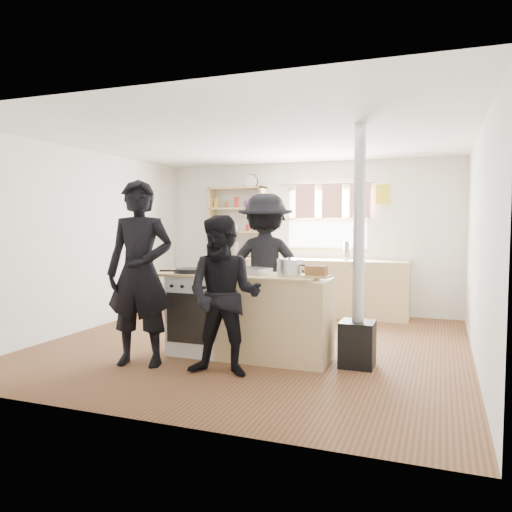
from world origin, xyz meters
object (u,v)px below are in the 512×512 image
Objects in this scene: person_near_left at (140,273)px; person_far at (265,266)px; cooking_island at (249,316)px; stockpot_counter at (289,267)px; thermos at (347,251)px; person_near_right at (224,296)px; stockpot_stove at (223,264)px; roast_tray at (253,271)px; flue_heater at (358,304)px; bread_board at (316,272)px; skillet_greens at (190,270)px.

person_near_left is 1.80m from person_far.
stockpot_counter is (0.47, -0.02, 0.56)m from cooking_island.
person_near_right is at bearing -99.37° from thermos.
person_near_right reaches higher than stockpot_stove.
person_near_right reaches higher than roast_tray.
stockpot_counter is 0.17× the size of person_near_right.
person_far is (-0.15, 1.63, 0.15)m from person_near_right.
person_far is (-0.72, -1.85, -0.11)m from thermos.
person_near_right is (-0.02, -0.73, -0.18)m from roast_tray.
thermos is at bearing 102.55° from flue_heater.
roast_tray is 0.74m from bread_board.
bread_board is at bearing -5.97° from roast_tray.
thermos is at bearing 78.02° from cooking_island.
flue_heater reaches higher than person_near_right.
thermos reaches higher than cooking_island.
stockpot_stove is (-0.45, 0.19, 0.04)m from roast_tray.
cooking_island is at bearing 84.60° from person_near_right.
person_far is (0.83, 1.60, -0.04)m from person_near_left.
cooking_island is at bearing -101.98° from thermos.
roast_tray is at bearing 84.49° from person_far.
thermos is 1.32× the size of stockpot_stove.
skillet_greens is 1.34× the size of bread_board.
bread_board is 0.19× the size of person_near_right.
stockpot_counter reaches higher than roast_tray.
person_near_left reaches higher than cooking_island.
cooking_island is 1.21m from flue_heater.
cooking_island is 0.79× the size of flue_heater.
person_far reaches higher than thermos.
flue_heater is 1.34× the size of person_far.
person_far is (0.28, 0.70, -0.07)m from stockpot_stove.
person_near_right is (-0.46, -0.68, -0.24)m from stockpot_counter.
stockpot_counter is 0.81m from flue_heater.
stockpot_stove is 1.21m from bread_board.
skillet_greens is at bearing 132.97° from person_near_right.
bread_board is 0.54m from flue_heater.
person_near_right is 1.64m from person_far.
thermos is 1.02× the size of stockpot_counter.
stockpot_stove is at bearing 157.08° from roast_tray.
person_near_right is at bearing -65.36° from stockpot_stove.
bread_board is 1.33m from person_far.
cooking_island is 9.27× the size of stockpot_stove.
cooking_island is 0.50m from roast_tray.
flue_heater reaches higher than stockpot_stove.
person_far is at bearing 62.50° from skillet_greens.
stockpot_stove is 1.05m from person_near_left.
bread_board is at bearing 116.86° from person_far.
flue_heater is at bearing 5.74° from stockpot_counter.
flue_heater is 2.30m from person_near_left.
skillet_greens is at bearing -174.82° from flue_heater.
stockpot_counter is (0.44, -0.05, 0.05)m from roast_tray.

